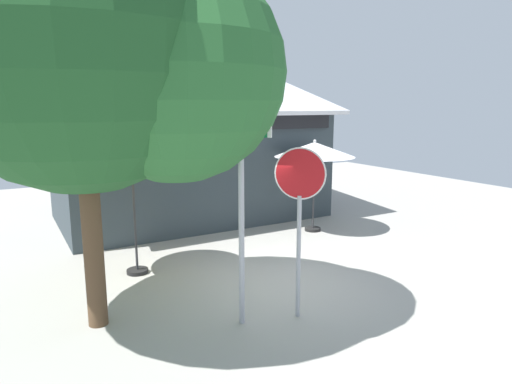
{
  "coord_description": "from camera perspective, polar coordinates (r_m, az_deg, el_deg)",
  "views": [
    {
      "loc": [
        -4.52,
        -6.95,
        3.43
      ],
      "look_at": [
        0.17,
        1.2,
        1.6
      ],
      "focal_mm": 31.51,
      "sensor_mm": 36.0,
      "label": 1
    }
  ],
  "objects": [
    {
      "name": "ground_plane",
      "position": [
        8.99,
        2.92,
        -11.77
      ],
      "size": [
        28.0,
        28.0,
        0.1
      ],
      "primitive_type": "cube",
      "color": "#9E9B93"
    },
    {
      "name": "street_sign_post",
      "position": [
        6.84,
        -1.84,
        -1.83
      ],
      "size": [
        0.66,
        0.71,
        3.14
      ],
      "color": "#A8AAB2",
      "rests_on": "ground"
    },
    {
      "name": "stop_sign",
      "position": [
        7.08,
        5.55,
        -0.94
      ],
      "size": [
        0.56,
        0.62,
        2.79
      ],
      "color": "#A8AAB2",
      "rests_on": "ground"
    },
    {
      "name": "patio_umbrella_ivory_center",
      "position": [
        12.19,
        7.45,
        5.29
      ],
      "size": [
        2.17,
        2.17,
        2.52
      ],
      "color": "black",
      "rests_on": "ground"
    },
    {
      "name": "cafe_building",
      "position": [
        13.96,
        -8.31,
        4.03
      ],
      "size": [
        8.13,
        4.86,
        4.61
      ],
      "color": "#333D42",
      "rests_on": "ground"
    },
    {
      "name": "shade_tree",
      "position": [
        7.02,
        -18.42,
        16.9
      ],
      "size": [
        5.05,
        4.41,
        6.55
      ],
      "color": "brown",
      "rests_on": "ground"
    },
    {
      "name": "patio_umbrella_mustard_left",
      "position": [
        9.23,
        -15.51,
        3.93
      ],
      "size": [
        2.07,
        2.07,
        2.67
      ],
      "color": "black",
      "rests_on": "ground"
    }
  ]
}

